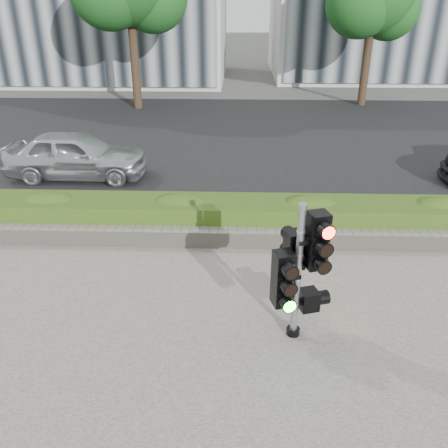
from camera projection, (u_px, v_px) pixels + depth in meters
name	position (u px, v px, depth m)	size (l,w,h in m)	color
ground	(236.00, 302.00, 7.81)	(120.00, 120.00, 0.00)	#51514C
sidewalk	(234.00, 425.00, 5.56)	(16.00, 11.00, 0.03)	#9E9389
road	(239.00, 136.00, 16.79)	(60.00, 13.00, 0.02)	black
curb	(238.00, 217.00, 10.62)	(60.00, 0.25, 0.12)	gray
stone_wall	(237.00, 238.00, 9.43)	(12.00, 0.32, 0.34)	gray
hedge	(238.00, 216.00, 9.94)	(12.00, 1.00, 0.68)	olive
traffic_signal	(299.00, 265.00, 6.56)	(0.77, 0.65, 2.10)	black
car_silver	(76.00, 155.00, 12.76)	(1.51, 3.76, 1.28)	silver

